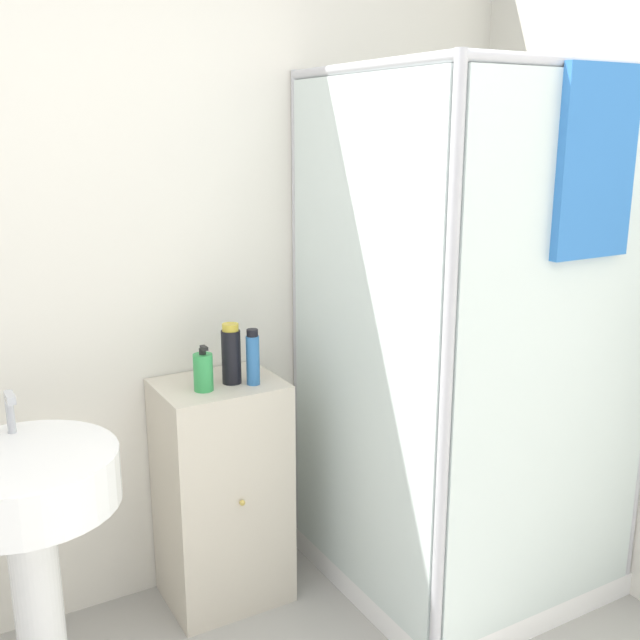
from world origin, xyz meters
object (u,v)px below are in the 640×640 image
Objects in this scene: shampoo_bottle_tall_black at (231,354)px; shampoo_bottle_blue at (253,358)px; sink at (29,513)px; soap_dispenser at (203,372)px.

shampoo_bottle_blue is at bearing -39.80° from shampoo_bottle_tall_black.
sink is 0.81m from shampoo_bottle_tall_black.
soap_dispenser is (0.61, 0.21, 0.25)m from sink.
shampoo_bottle_blue reaches higher than soap_dispenser.
shampoo_bottle_tall_black is (0.11, 0.02, 0.04)m from soap_dispenser.
shampoo_bottle_tall_black is 1.08× the size of shampoo_bottle_blue.
sink is 4.89× the size of shampoo_bottle_blue.
shampoo_bottle_tall_black is at bearing 140.20° from shampoo_bottle_blue.
soap_dispenser is at bearing -168.56° from shampoo_bottle_tall_black.
shampoo_bottle_blue is at bearing 13.32° from sink.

